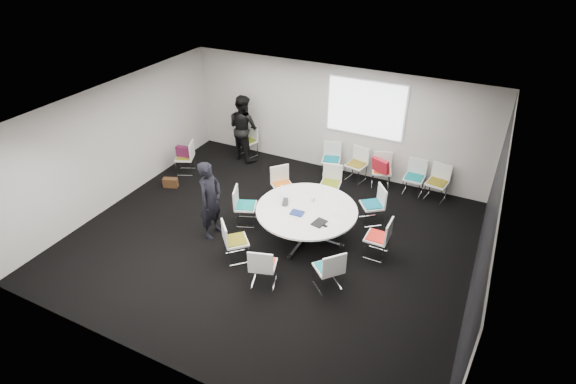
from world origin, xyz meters
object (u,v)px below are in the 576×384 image
at_px(chair_back_d, 413,184).
at_px(chair_spare_left, 186,163).
at_px(chair_person_back, 248,147).
at_px(laptop, 287,202).
at_px(chair_back_a, 331,166).
at_px(chair_ring_c, 330,190).
at_px(person_back, 243,128).
at_px(chair_ring_g, 263,272).
at_px(chair_back_e, 436,189).
at_px(chair_back_b, 356,171).
at_px(cup, 313,199).
at_px(chair_back_c, 381,177).
at_px(chair_ring_a, 377,244).
at_px(person_main, 210,200).
at_px(chair_ring_f, 236,248).
at_px(chair_ring_e, 245,212).
at_px(chair_ring_d, 283,192).
at_px(maroon_bag, 184,151).
at_px(chair_ring_b, 372,211).
at_px(brown_bag, 170,183).
at_px(conference_table, 306,217).
at_px(chair_ring_h, 328,275).

xyz_separation_m(chair_back_d, chair_spare_left, (-5.64, -1.57, 0.00)).
relative_size(chair_person_back, laptop, 2.79).
bearing_deg(chair_back_a, chair_ring_c, 95.73).
bearing_deg(chair_person_back, person_back, 107.30).
bearing_deg(chair_ring_g, chair_back_d, 51.56).
bearing_deg(chair_back_a, chair_back_e, 165.39).
height_order(chair_back_b, cup, chair_back_b).
relative_size(chair_back_b, chair_back_e, 1.00).
relative_size(chair_back_c, chair_back_e, 1.00).
bearing_deg(chair_ring_a, person_main, 104.95).
xyz_separation_m(chair_ring_f, chair_back_c, (1.78, 4.02, 0.00)).
height_order(chair_back_a, laptop, chair_back_a).
xyz_separation_m(chair_ring_e, chair_ring_f, (0.46, -1.15, 0.00)).
relative_size(chair_ring_c, chair_back_a, 1.00).
distance_m(chair_ring_d, chair_back_d, 3.20).
xyz_separation_m(chair_ring_d, laptop, (0.61, -1.00, 0.47)).
bearing_deg(maroon_bag, chair_ring_b, -0.30).
distance_m(chair_back_c, chair_person_back, 3.87).
bearing_deg(chair_ring_g, chair_back_e, 45.71).
xyz_separation_m(chair_back_c, brown_bag, (-4.74, -2.36, -0.16)).
bearing_deg(chair_spare_left, chair_ring_b, -114.69).
bearing_deg(chair_back_c, chair_ring_a, 88.18).
distance_m(chair_back_c, chair_back_d, 0.81).
relative_size(chair_ring_b, chair_back_c, 1.00).
distance_m(chair_ring_a, chair_back_e, 2.76).
bearing_deg(chair_back_e, chair_person_back, 9.34).
bearing_deg(chair_ring_c, chair_spare_left, -3.00).
height_order(conference_table, chair_ring_f, chair_ring_f).
bearing_deg(chair_ring_d, chair_ring_b, 135.59).
height_order(chair_ring_f, cup, chair_ring_f).
distance_m(chair_back_e, brown_bag, 6.54).
bearing_deg(cup, maroon_bag, 167.82).
bearing_deg(chair_ring_f, conference_table, 98.00).
bearing_deg(chair_ring_h, laptop, 91.70).
height_order(chair_back_c, chair_spare_left, same).
bearing_deg(chair_ring_c, maroon_bag, -2.93).
bearing_deg(cup, chair_ring_f, -121.56).
bearing_deg(chair_back_d, chair_back_a, 2.08).
distance_m(maroon_bag, brown_bag, 0.93).
bearing_deg(brown_bag, laptop, -6.05).
height_order(chair_ring_g, chair_back_c, same).
distance_m(chair_back_b, laptop, 2.86).
distance_m(chair_ring_a, chair_back_d, 2.69).
bearing_deg(laptop, chair_person_back, 17.78).
bearing_deg(chair_back_e, chair_ring_f, 61.45).
height_order(chair_ring_h, laptop, chair_ring_h).
height_order(chair_ring_d, laptop, chair_ring_d).
bearing_deg(person_back, laptop, 152.28).
xyz_separation_m(chair_ring_d, chair_back_c, (1.89, 1.73, 0.00)).
relative_size(chair_ring_h, person_back, 0.48).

